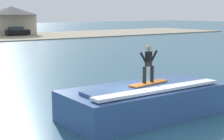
# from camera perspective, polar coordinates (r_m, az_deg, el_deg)

# --- Properties ---
(ground_plane) EXTENTS (260.00, 260.00, 0.00)m
(ground_plane) POSITION_cam_1_polar(r_m,az_deg,el_deg) (15.29, 4.69, -8.38)
(ground_plane) COLOR #295770
(wave_crest) EXTENTS (7.26, 3.38, 1.49)m
(wave_crest) POSITION_cam_1_polar(r_m,az_deg,el_deg) (15.98, 5.04, -4.98)
(wave_crest) COLOR #34558E
(wave_crest) RESTS_ON ground_plane
(surfboard) EXTENTS (2.18, 0.77, 0.06)m
(surfboard) POSITION_cam_1_polar(r_m,az_deg,el_deg) (15.80, 5.88, -2.11)
(surfboard) COLOR orange
(surfboard) RESTS_ON wave_crest
(surfer) EXTENTS (1.02, 0.32, 1.66)m
(surfer) POSITION_cam_1_polar(r_m,az_deg,el_deg) (15.63, 5.86, 1.29)
(surfer) COLOR black
(surfer) RESTS_ON surfboard
(car_far_shore) EXTENTS (4.30, 2.22, 1.86)m
(car_far_shore) POSITION_cam_1_polar(r_m,az_deg,el_deg) (69.68, -14.94, 5.98)
(car_far_shore) COLOR black
(car_far_shore) RESTS_ON ground_plane
(house_gabled_white) EXTENTS (10.09, 10.09, 5.70)m
(house_gabled_white) POSITION_cam_1_polar(r_m,az_deg,el_deg) (72.86, -15.79, 8.04)
(house_gabled_white) COLOR beige
(house_gabled_white) RESTS_ON ground_plane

